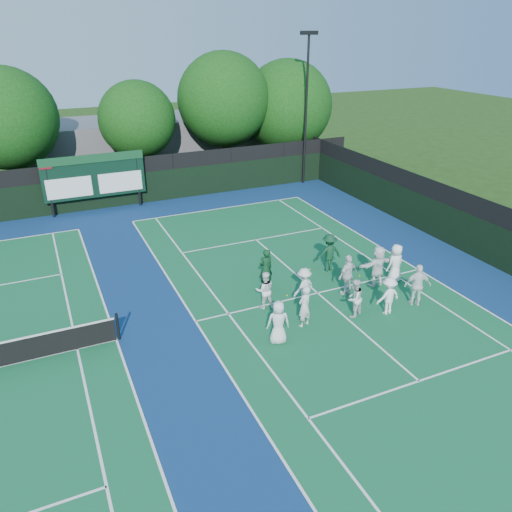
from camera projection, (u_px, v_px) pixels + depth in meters
name	position (u px, v px, depth m)	size (l,w,h in m)	color
ground	(330.00, 304.00, 20.59)	(120.00, 120.00, 0.00)	#1E3D10
court_apron	(183.00, 324.00, 19.18)	(34.00, 32.00, 0.01)	navy
near_court	(318.00, 293.00, 21.41)	(11.05, 23.85, 0.01)	#135C32
back_fence	(112.00, 186.00, 31.00)	(34.00, 0.08, 3.00)	black
divider_fence_right	(479.00, 231.00, 24.20)	(0.08, 32.00, 3.00)	black
scoreboard	(94.00, 177.00, 29.93)	(6.00, 0.21, 3.55)	black
clubhouse	(145.00, 144.00, 38.83)	(18.00, 6.00, 4.00)	slate
light_pole_right	(307.00, 93.00, 33.71)	(1.20, 0.30, 10.12)	black
tree_b	(9.00, 121.00, 30.47)	(6.19, 6.19, 8.38)	black
tree_c	(139.00, 121.00, 33.67)	(5.14, 5.14, 7.25)	black
tree_d	(225.00, 102.00, 35.61)	(6.56, 6.56, 8.93)	black
tree_e	(288.00, 108.00, 37.82)	(6.77, 6.77, 8.30)	black
tennis_ball_1	(310.00, 269.00, 23.42)	(0.07, 0.07, 0.07)	#B9CA17
tennis_ball_2	(389.00, 304.00, 20.54)	(0.07, 0.07, 0.07)	#B9CA17
tennis_ball_4	(287.00, 295.00, 21.18)	(0.07, 0.07, 0.07)	#B9CA17
tennis_ball_5	(359.00, 276.00, 22.85)	(0.07, 0.07, 0.07)	#B9CA17
player_front_0	(278.00, 322.00, 17.77)	(0.82, 0.54, 1.69)	silver
player_front_1	(305.00, 306.00, 18.78)	(0.61, 0.40, 1.68)	silver
player_front_2	(354.00, 298.00, 19.43)	(0.78, 0.60, 1.60)	silver
player_front_3	(388.00, 296.00, 19.62)	(1.02, 0.59, 1.58)	white
player_front_4	(418.00, 285.00, 20.16)	(1.06, 0.44, 1.82)	white
player_back_0	(265.00, 290.00, 20.01)	(0.78, 0.61, 1.60)	white
player_back_1	(304.00, 287.00, 20.27)	(1.05, 0.60, 1.62)	silver
player_back_2	(348.00, 275.00, 20.99)	(1.07, 0.44, 1.82)	silver
player_back_3	(378.00, 266.00, 21.72)	(1.73, 0.55, 1.86)	white
player_back_4	(395.00, 263.00, 22.05)	(0.87, 0.57, 1.78)	white
coach_left	(266.00, 269.00, 21.55)	(0.66, 0.43, 1.80)	#0E341A
coach_right	(329.00, 253.00, 23.03)	(1.17, 0.67, 1.82)	#0F3820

